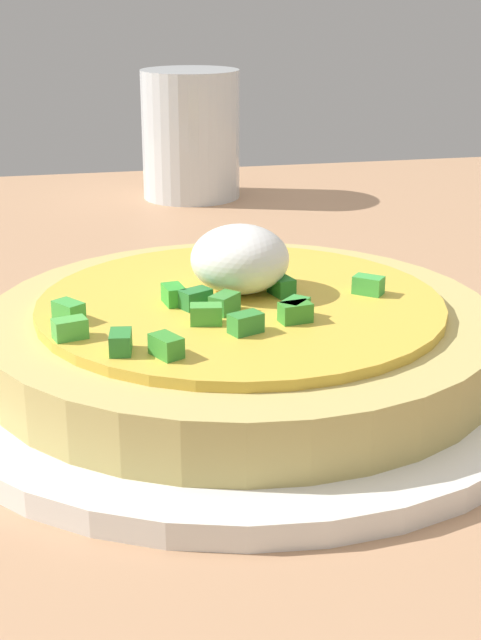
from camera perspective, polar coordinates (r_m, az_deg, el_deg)
dining_table at (r=48.92cm, az=8.69°, el=-2.75°), size 92.26×78.79×3.12cm
plate at (r=42.29cm, az=0.00°, el=-3.19°), size 26.76×26.76×1.02cm
pizza at (r=41.55cm, az=-0.01°, el=-0.60°), size 22.31×22.31×5.95cm
cup_near at (r=78.30cm, az=-3.02°, el=10.82°), size 7.94×7.94×10.24cm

